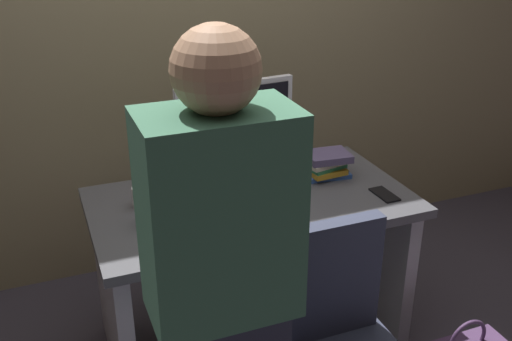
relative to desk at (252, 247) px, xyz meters
name	(u,v)px	position (x,y,z in m)	size (l,w,h in m)	color
ground_plane	(252,339)	(0.00, 0.00, -0.51)	(9.00, 9.00, 0.00)	#3D3842
desk	(252,247)	(0.00, 0.00, 0.00)	(1.35, 0.75, 0.75)	#4C4C51
person_at_desk	(223,311)	(-0.39, -0.79, 0.33)	(0.40, 0.24, 1.64)	#262838
monitor	(235,127)	(0.00, 0.19, 0.50)	(0.54, 0.16, 0.46)	silver
keyboard	(234,208)	(-0.11, -0.07, 0.25)	(0.43, 0.13, 0.02)	white
mouse	(298,192)	(0.19, -0.05, 0.26)	(0.06, 0.10, 0.03)	white
cup_near_keyboard	(147,214)	(-0.46, -0.07, 0.29)	(0.07, 0.07, 0.10)	#3372B2
cup_by_monitor	(142,197)	(-0.44, 0.09, 0.28)	(0.08, 0.08, 0.09)	white
book_stack	(326,164)	(0.39, 0.08, 0.30)	(0.22, 0.17, 0.12)	#3359A5
cell_phone	(384,194)	(0.54, -0.18, 0.24)	(0.07, 0.14, 0.01)	black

